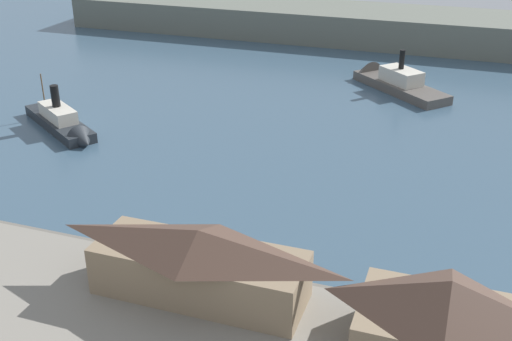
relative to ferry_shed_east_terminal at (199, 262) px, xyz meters
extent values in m
plane|color=#385166|center=(2.92, 9.16, -5.06)|extent=(320.00, 320.00, 0.00)
cube|color=#666159|center=(2.92, 5.56, -4.56)|extent=(110.00, 0.80, 1.00)
cube|color=#847056|center=(0.00, 0.00, -1.23)|extent=(21.73, 7.45, 5.26)
pyramid|color=#473328|center=(0.00, 0.00, 2.57)|extent=(22.17, 7.82, 2.36)
cube|color=#847056|center=(24.12, -1.39, -1.48)|extent=(15.22, 9.72, 4.77)
pyramid|color=#473328|center=(24.12, -1.39, 2.60)|extent=(15.52, 10.21, 3.38)
cylinder|color=black|center=(-12.76, 4.08, -3.41)|extent=(0.44, 0.44, 0.90)
cube|color=#514C47|center=(10.28, 77.80, -4.15)|extent=(21.52, 20.37, 1.82)
cone|color=#514C47|center=(1.72, 85.55, -4.15)|extent=(7.05, 7.17, 5.91)
cube|color=beige|center=(10.28, 77.80, -1.80)|extent=(9.62, 9.34, 2.88)
cylinder|color=black|center=(10.05, 78.00, 1.57)|extent=(1.11, 1.11, 3.85)
cube|color=#23282D|center=(-43.48, 37.52, -4.20)|extent=(19.97, 15.50, 1.72)
cone|color=#23282D|center=(-34.84, 31.79, -4.20)|extent=(5.52, 5.70, 4.36)
cube|color=beige|center=(-43.48, 37.52, -2.22)|extent=(9.79, 8.14, 2.24)
cylinder|color=black|center=(-43.63, 37.62, 0.78)|extent=(1.43, 1.43, 3.77)
cylinder|color=brown|center=(-48.67, 40.96, -0.03)|extent=(0.24, 0.24, 6.63)
cube|color=#60665B|center=(2.92, 119.16, -1.06)|extent=(180.00, 24.00, 8.00)
camera|label=1|loc=(22.78, -48.23, 35.47)|focal=44.02mm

